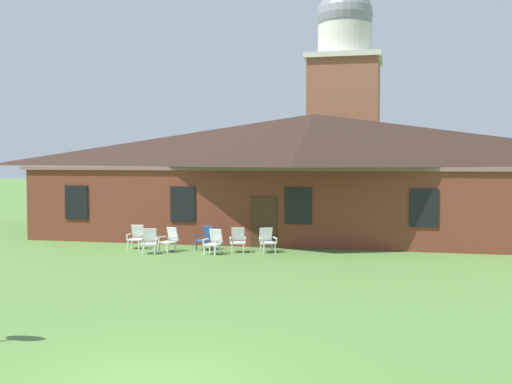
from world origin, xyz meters
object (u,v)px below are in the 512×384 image
Objects in this scene: lawn_chair_right_end at (214,241)px; lawn_chair_far_side at (238,239)px; lawn_chair_middle at (206,237)px; lawn_chair_left_end at (169,239)px; lawn_chair_near_door at (149,241)px; lawn_chair_under_eave at (267,240)px; lawn_chair_by_porch at (136,236)px.

lawn_chair_right_end is 1.00× the size of lawn_chair_far_side.
lawn_chair_right_end is (0.64, -1.05, 0.00)m from lawn_chair_middle.
lawn_chair_middle is 1.00× the size of lawn_chair_far_side.
lawn_chair_left_end is at bearing -170.08° from lawn_chair_far_side.
lawn_chair_near_door is 0.87m from lawn_chair_left_end.
lawn_chair_near_door is at bearing -170.70° from lawn_chair_right_end.
lawn_chair_far_side and lawn_chair_under_eave have the same top height.
lawn_chair_near_door is 1.00× the size of lawn_chair_middle.
lawn_chair_under_eave is (1.14, 0.20, 0.00)m from lawn_chair_far_side.
lawn_chair_middle is 1.46m from lawn_chair_far_side.
lawn_chair_far_side is at bearing -170.12° from lawn_chair_under_eave.
lawn_chair_far_side is at bearing 18.65° from lawn_chair_near_door.
lawn_chair_under_eave is (5.48, 0.13, 0.00)m from lawn_chair_by_porch.
lawn_chair_left_end is 1.00× the size of lawn_chair_far_side.
lawn_chair_under_eave is (2.56, -0.16, 0.00)m from lawn_chair_middle.
lawn_chair_right_end is 1.00× the size of lawn_chair_under_eave.
lawn_chair_left_end is (0.59, 0.64, 0.00)m from lawn_chair_near_door.
lawn_chair_right_end is (1.91, -0.23, 0.00)m from lawn_chair_left_end.
lawn_chair_by_porch and lawn_chair_far_side have the same top height.
lawn_chair_right_end is 2.12m from lawn_chair_under_eave.
lawn_chair_near_door and lawn_chair_middle have the same top height.
lawn_chair_under_eave is at bearing 9.88° from lawn_chair_far_side.
lawn_chair_left_end is 1.92m from lawn_chair_right_end.
lawn_chair_by_porch is 1.00× the size of lawn_chair_left_end.
lawn_chair_far_side is at bearing -0.94° from lawn_chair_by_porch.
lawn_chair_middle is 1.00× the size of lawn_chair_under_eave.
lawn_chair_near_door is 2.53m from lawn_chair_right_end.
lawn_chair_left_end is 1.00× the size of lawn_chair_middle.
lawn_chair_left_end and lawn_chair_middle have the same top height.
lawn_chair_under_eave is at bearing 16.45° from lawn_chair_near_door.
lawn_chair_right_end is (3.55, -0.77, 0.00)m from lawn_chair_by_porch.
lawn_chair_under_eave is at bearing 1.34° from lawn_chair_by_porch.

